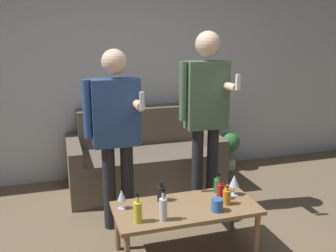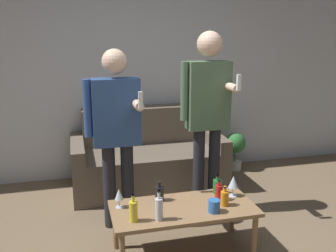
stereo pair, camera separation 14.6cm
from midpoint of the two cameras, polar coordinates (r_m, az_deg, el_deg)
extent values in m
cube|color=silver|center=(4.56, -7.35, 9.05)|extent=(8.00, 0.06, 2.70)
cube|color=#6B5B4C|center=(4.24, -4.21, -6.95)|extent=(1.42, 0.63, 0.45)
cube|color=#6B5B4C|center=(4.58, -5.49, -2.52)|extent=(1.42, 0.25, 0.88)
cube|color=#6B5B4C|center=(4.24, -15.00, -6.35)|extent=(0.14, 0.88, 0.60)
cube|color=#6B5B4C|center=(4.55, 5.08, -4.49)|extent=(0.14, 0.88, 0.60)
cube|color=#8E6B47|center=(3.02, 1.37, -12.42)|extent=(1.14, 0.53, 0.03)
cylinder|color=#8E6B47|center=(3.14, 12.03, -15.99)|extent=(0.04, 0.04, 0.38)
cylinder|color=#8E6B47|center=(3.20, -9.07, -15.16)|extent=(0.04, 0.04, 0.38)
cylinder|color=#8E6B47|center=(3.47, 8.54, -12.70)|extent=(0.04, 0.04, 0.38)
cylinder|color=silver|center=(2.78, -2.27, -12.61)|extent=(0.06, 0.06, 0.17)
cylinder|color=silver|center=(2.73, -2.29, -10.44)|extent=(0.02, 0.02, 0.07)
cylinder|color=black|center=(2.72, -2.30, -9.93)|extent=(0.03, 0.03, 0.01)
cylinder|color=#23752D|center=(3.25, 6.35, -9.05)|extent=(0.07, 0.07, 0.12)
cylinder|color=#23752D|center=(3.22, 6.39, -7.71)|extent=(0.03, 0.03, 0.05)
cylinder|color=black|center=(3.21, 6.40, -7.44)|extent=(0.03, 0.03, 0.01)
cylinder|color=orange|center=(3.05, 7.57, -10.75)|extent=(0.06, 0.06, 0.12)
cylinder|color=orange|center=(3.01, 7.62, -9.34)|extent=(0.02, 0.02, 0.05)
cylinder|color=black|center=(3.01, 7.63, -9.05)|extent=(0.03, 0.03, 0.01)
cylinder|color=yellow|center=(2.77, -6.16, -12.95)|extent=(0.06, 0.06, 0.15)
cylinder|color=yellow|center=(2.73, -6.22, -10.96)|extent=(0.02, 0.02, 0.06)
cylinder|color=black|center=(2.72, -6.24, -10.51)|extent=(0.03, 0.03, 0.01)
cylinder|color=#B21E1E|center=(3.13, 6.65, -9.93)|extent=(0.06, 0.06, 0.13)
cylinder|color=#B21E1E|center=(3.09, 6.70, -8.43)|extent=(0.02, 0.02, 0.05)
cylinder|color=black|center=(3.09, 6.71, -8.11)|extent=(0.03, 0.03, 0.01)
cylinder|color=black|center=(3.08, -2.38, -10.30)|extent=(0.07, 0.07, 0.12)
cylinder|color=black|center=(3.05, -2.39, -8.88)|extent=(0.03, 0.03, 0.05)
cylinder|color=black|center=(3.04, -2.40, -8.58)|extent=(0.03, 0.03, 0.01)
cylinder|color=silver|center=(3.01, -8.43, -12.29)|extent=(0.06, 0.06, 0.01)
cylinder|color=silver|center=(3.00, -8.45, -11.70)|extent=(0.01, 0.01, 0.06)
cone|color=silver|center=(2.96, -8.50, -10.38)|extent=(0.07, 0.07, 0.09)
cylinder|color=silver|center=(3.25, 8.69, -10.27)|extent=(0.08, 0.08, 0.01)
cylinder|color=silver|center=(3.23, 8.72, -9.64)|extent=(0.01, 0.01, 0.07)
cone|color=silver|center=(3.20, 8.78, -8.24)|extent=(0.08, 0.08, 0.10)
cylinder|color=#3366B2|center=(2.94, 6.05, -11.89)|extent=(0.09, 0.09, 0.10)
cylinder|color=#232328|center=(3.46, -10.13, -9.21)|extent=(0.11, 0.11, 0.78)
cylinder|color=#232328|center=(3.48, -7.42, -8.96)|extent=(0.11, 0.11, 0.78)
cube|color=#2D4C84|center=(3.26, -9.22, 2.02)|extent=(0.41, 0.18, 0.59)
sphere|color=beige|center=(3.20, -9.54, 9.63)|extent=(0.21, 0.21, 0.21)
cylinder|color=#2D4C84|center=(3.23, -13.50, 2.49)|extent=(0.07, 0.07, 0.50)
cylinder|color=beige|center=(3.14, -5.99, 3.30)|extent=(0.07, 0.26, 0.07)
cube|color=white|center=(2.97, -5.41, 3.87)|extent=(0.03, 0.03, 0.14)
cylinder|color=#232328|center=(3.71, 3.34, -6.79)|extent=(0.11, 0.11, 0.85)
cylinder|color=#232328|center=(3.76, 5.63, -6.51)|extent=(0.11, 0.11, 0.85)
cube|color=#4C6B4C|center=(3.54, 4.73, 4.70)|extent=(0.40, 0.17, 0.64)
sphere|color=beige|center=(3.49, 4.89, 12.36)|extent=(0.23, 0.23, 0.23)
cylinder|color=#4C6B4C|center=(3.45, 1.11, 5.31)|extent=(0.07, 0.07, 0.54)
cylinder|color=beige|center=(3.46, 8.08, 6.00)|extent=(0.07, 0.28, 0.07)
cube|color=white|center=(3.30, 9.35, 6.61)|extent=(0.03, 0.03, 0.14)
cylinder|color=silver|center=(4.99, 8.40, -5.80)|extent=(0.18, 0.18, 0.11)
cylinder|color=#476B38|center=(4.95, 8.46, -4.34)|extent=(0.02, 0.02, 0.16)
sphere|color=#337A38|center=(4.90, 8.53, -2.44)|extent=(0.26, 0.26, 0.26)
camera|label=1|loc=(0.07, -91.28, -0.33)|focal=40.00mm
camera|label=2|loc=(0.07, 88.72, 0.33)|focal=40.00mm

